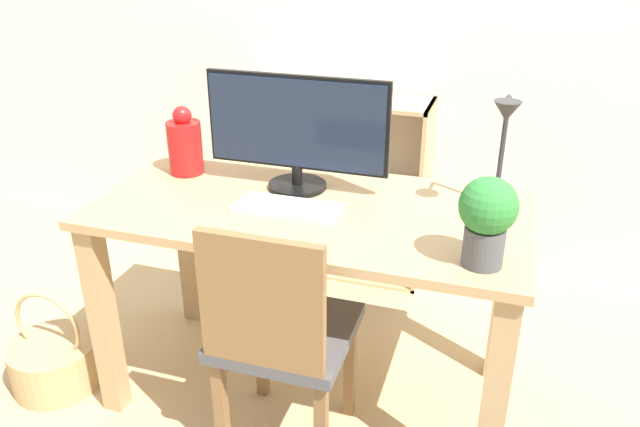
{
  "coord_description": "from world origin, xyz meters",
  "views": [
    {
      "loc": [
        0.58,
        -1.72,
        1.57
      ],
      "look_at": [
        0.0,
        0.1,
        0.67
      ],
      "focal_mm": 35.0,
      "sensor_mm": 36.0,
      "label": 1
    }
  ],
  "objects_px": {
    "monitor": "(297,128)",
    "basket": "(55,361)",
    "keyboard": "(288,208)",
    "potted_plant": "(487,217)",
    "vase": "(185,145)",
    "desk_lamp": "(503,144)",
    "bookshelf": "(304,188)",
    "chair": "(279,333)"
  },
  "relations": [
    {
      "from": "potted_plant",
      "to": "chair",
      "type": "xyz_separation_m",
      "value": [
        -0.55,
        -0.08,
        -0.43
      ]
    },
    {
      "from": "vase",
      "to": "desk_lamp",
      "type": "distance_m",
      "value": 1.08
    },
    {
      "from": "bookshelf",
      "to": "basket",
      "type": "xyz_separation_m",
      "value": [
        -0.58,
        -1.15,
        -0.3
      ]
    },
    {
      "from": "desk_lamp",
      "to": "potted_plant",
      "type": "distance_m",
      "value": 0.36
    },
    {
      "from": "potted_plant",
      "to": "basket",
      "type": "relative_size",
      "value": 0.63
    },
    {
      "from": "vase",
      "to": "keyboard",
      "type": "bearing_deg",
      "value": -22.98
    },
    {
      "from": "basket",
      "to": "desk_lamp",
      "type": "bearing_deg",
      "value": 14.6
    },
    {
      "from": "potted_plant",
      "to": "bookshelf",
      "type": "height_order",
      "value": "potted_plant"
    },
    {
      "from": "potted_plant",
      "to": "bookshelf",
      "type": "bearing_deg",
      "value": 128.49
    },
    {
      "from": "monitor",
      "to": "potted_plant",
      "type": "distance_m",
      "value": 0.73
    },
    {
      "from": "desk_lamp",
      "to": "vase",
      "type": "bearing_deg",
      "value": 179.58
    },
    {
      "from": "monitor",
      "to": "potted_plant",
      "type": "xyz_separation_m",
      "value": [
        0.64,
        -0.35,
        -0.07
      ]
    },
    {
      "from": "potted_plant",
      "to": "basket",
      "type": "xyz_separation_m",
      "value": [
        -1.46,
        -0.03,
        -0.79
      ]
    },
    {
      "from": "monitor",
      "to": "bookshelf",
      "type": "relative_size",
      "value": 0.72
    },
    {
      "from": "keyboard",
      "to": "potted_plant",
      "type": "xyz_separation_m",
      "value": [
        0.61,
        -0.16,
        0.13
      ]
    },
    {
      "from": "keyboard",
      "to": "desk_lamp",
      "type": "distance_m",
      "value": 0.68
    },
    {
      "from": "vase",
      "to": "basket",
      "type": "relative_size",
      "value": 0.63
    },
    {
      "from": "vase",
      "to": "chair",
      "type": "relative_size",
      "value": 0.29
    },
    {
      "from": "keyboard",
      "to": "bookshelf",
      "type": "height_order",
      "value": "bookshelf"
    },
    {
      "from": "vase",
      "to": "bookshelf",
      "type": "xyz_separation_m",
      "value": [
        0.18,
        0.75,
        -0.45
      ]
    },
    {
      "from": "monitor",
      "to": "vase",
      "type": "height_order",
      "value": "monitor"
    },
    {
      "from": "chair",
      "to": "bookshelf",
      "type": "relative_size",
      "value": 0.97
    },
    {
      "from": "monitor",
      "to": "basket",
      "type": "relative_size",
      "value": 1.59
    },
    {
      "from": "basket",
      "to": "keyboard",
      "type": "bearing_deg",
      "value": 13.0
    },
    {
      "from": "potted_plant",
      "to": "desk_lamp",
      "type": "bearing_deg",
      "value": 88.13
    },
    {
      "from": "bookshelf",
      "to": "keyboard",
      "type": "bearing_deg",
      "value": -73.71
    },
    {
      "from": "keyboard",
      "to": "chair",
      "type": "bearing_deg",
      "value": -76.81
    },
    {
      "from": "desk_lamp",
      "to": "basket",
      "type": "xyz_separation_m",
      "value": [
        -1.47,
        -0.38,
        -0.87
      ]
    },
    {
      "from": "potted_plant",
      "to": "keyboard",
      "type": "bearing_deg",
      "value": 164.89
    },
    {
      "from": "monitor",
      "to": "desk_lamp",
      "type": "xyz_separation_m",
      "value": [
        0.65,
        0.0,
        0.01
      ]
    },
    {
      "from": "keyboard",
      "to": "vase",
      "type": "bearing_deg",
      "value": 157.02
    },
    {
      "from": "desk_lamp",
      "to": "chair",
      "type": "bearing_deg",
      "value": -142.56
    },
    {
      "from": "potted_plant",
      "to": "chair",
      "type": "distance_m",
      "value": 0.7
    },
    {
      "from": "vase",
      "to": "desk_lamp",
      "type": "xyz_separation_m",
      "value": [
        1.08,
        -0.01,
        0.12
      ]
    },
    {
      "from": "vase",
      "to": "potted_plant",
      "type": "bearing_deg",
      "value": -18.58
    },
    {
      "from": "desk_lamp",
      "to": "chair",
      "type": "xyz_separation_m",
      "value": [
        -0.56,
        -0.43,
        -0.51
      ]
    },
    {
      "from": "bookshelf",
      "to": "chair",
      "type": "bearing_deg",
      "value": -74.34
    },
    {
      "from": "vase",
      "to": "potted_plant",
      "type": "distance_m",
      "value": 1.12
    },
    {
      "from": "keyboard",
      "to": "bookshelf",
      "type": "xyz_separation_m",
      "value": [
        -0.28,
        0.95,
        -0.35
      ]
    },
    {
      "from": "chair",
      "to": "monitor",
      "type": "bearing_deg",
      "value": 99.02
    },
    {
      "from": "keyboard",
      "to": "basket",
      "type": "relative_size",
      "value": 0.85
    },
    {
      "from": "monitor",
      "to": "basket",
      "type": "height_order",
      "value": "monitor"
    }
  ]
}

